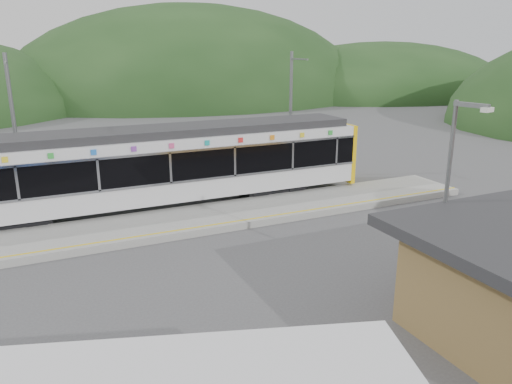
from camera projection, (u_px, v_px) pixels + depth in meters
name	position (u px, v px, depth m)	size (l,w,h in m)	color
ground	(235.00, 249.00, 18.59)	(120.00, 120.00, 0.00)	#4C4C4F
hills	(306.00, 193.00, 25.70)	(146.00, 149.00, 26.00)	#1E3D19
platform	(205.00, 218.00, 21.42)	(26.00, 3.20, 0.30)	#9E9E99
yellow_line	(216.00, 224.00, 20.25)	(26.00, 0.10, 0.01)	yellow
train	(151.00, 165.00, 22.59)	(20.44, 3.01, 3.74)	black
catenary_mast_west	(15.00, 130.00, 22.19)	(0.18, 1.80, 7.00)	slate
catenary_mast_east	(291.00, 113.00, 27.85)	(0.18, 1.80, 7.00)	slate
lamp_post	(450.00, 186.00, 13.91)	(0.38, 1.06, 5.87)	slate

